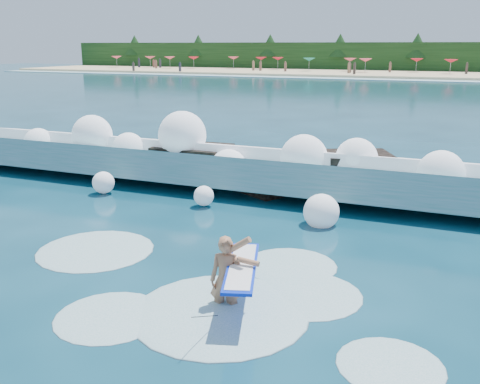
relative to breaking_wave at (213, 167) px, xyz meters
The scene contains 11 objects.
ground 6.71m from the breaking_wave, 78.23° to the right, with size 200.00×200.00×0.00m, color #072E3E.
beach 71.47m from the breaking_wave, 88.91° to the left, with size 140.00×20.00×0.40m, color tan.
wet_band 60.48m from the breaking_wave, 88.71° to the left, with size 140.00×5.00×0.08m, color silver.
treeline 81.49m from the breaking_wave, 89.04° to the left, with size 140.00×4.00×5.00m, color black.
breaking_wave is the anchor object (origin of this frame).
rock_cluster 1.65m from the breaking_wave, 23.62° to the left, with size 8.26×3.48×1.45m.
surfer_with_board 8.76m from the breaking_wave, 62.72° to the right, with size 1.18×2.82×1.60m.
wave_spray 0.61m from the breaking_wave, 10.76° to the right, with size 15.60×4.45×2.48m.
surf_foam 8.05m from the breaking_wave, 66.43° to the right, with size 8.99×5.31×0.16m.
beach_umbrellas 73.45m from the breaking_wave, 88.96° to the left, with size 113.29×6.80×0.50m.
beachgoers 68.72m from the breaking_wave, 93.60° to the left, with size 102.98×12.87×1.94m.
Camera 1 is at (6.16, -9.19, 4.54)m, focal length 40.00 mm.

